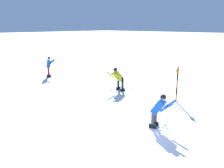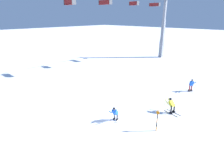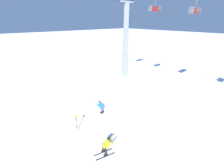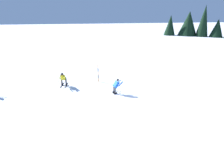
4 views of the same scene
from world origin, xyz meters
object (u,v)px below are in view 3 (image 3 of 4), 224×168
Objects in this scene: lift_tower_near at (125,47)px; skier_distant_downhill at (107,145)px; skier_carving_main at (101,106)px; chairlift_seat_second at (194,10)px; chairlift_seat_nearest at (155,9)px; trail_marker_pole at (76,122)px.

lift_tower_near is 18.15m from skier_distant_downhill.
skier_carving_main is at bearing -56.22° from lift_tower_near.
skier_distant_downhill is (11.65, -13.25, -4.26)m from lift_tower_near.
chairlift_seat_second is (3.39, 10.30, 9.52)m from skier_carving_main.
chairlift_seat_nearest and chairlift_seat_second have the same top height.
skier_distant_downhill is at bearing -84.07° from chairlift_seat_second.
chairlift_seat_second is at bearing 0.00° from chairlift_seat_nearest.
skier_distant_downhill is (4.76, -2.95, 0.06)m from skier_carving_main.
lift_tower_near reaches higher than trail_marker_pole.
trail_marker_pole is (2.88, -13.79, -9.64)m from chairlift_seat_nearest.
chairlift_seat_nearest is (5.12, 0.00, 5.56)m from lift_tower_near.
chairlift_seat_second is at bearing 95.93° from skier_distant_downhill.
lift_tower_near is 6.06× the size of chairlift_seat_nearest.
chairlift_seat_nearest is (-1.77, 10.30, 9.88)m from skier_carving_main.
trail_marker_pole is at bearing -99.35° from chairlift_seat_second.
chairlift_seat_nearest is at bearing 0.00° from lift_tower_near.
skier_carving_main is 13.13m from lift_tower_near.
trail_marker_pole is (-2.27, -13.79, -9.28)m from chairlift_seat_second.
trail_marker_pole is at bearing -78.19° from chairlift_seat_nearest.
skier_carving_main is 0.83× the size of chairlift_seat_nearest.
lift_tower_near is 11.52m from chairlift_seat_second.
chairlift_seat_nearest is at bearing 116.23° from skier_distant_downhill.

